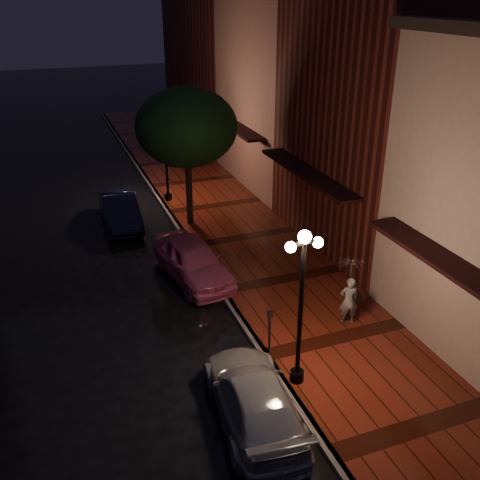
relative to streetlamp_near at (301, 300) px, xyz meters
name	(u,v)px	position (x,y,z in m)	size (l,w,h in m)	color
ground	(222,294)	(-0.35, 5.00, -2.60)	(120.00, 120.00, 0.00)	black
sidewalk	(282,281)	(1.90, 5.00, -2.53)	(4.50, 60.00, 0.15)	#4A190D
curb	(222,292)	(-0.35, 5.00, -2.53)	(0.25, 60.00, 0.15)	#595451
storefront_mid	(381,105)	(6.65, 7.00, 2.90)	(5.00, 8.00, 11.00)	#511914
storefront_far	(288,96)	(6.65, 15.00, 1.90)	(5.00, 8.00, 9.00)	#8C5951
storefront_extra	(223,62)	(6.65, 25.00, 2.40)	(5.00, 12.00, 10.00)	#511914
streetlamp_near	(301,300)	(0.00, 0.00, 0.00)	(0.96, 0.36, 4.31)	black
streetlamp_far	(165,150)	(0.00, 14.00, 0.00)	(0.96, 0.36, 4.31)	black
street_tree	(187,129)	(0.26, 10.99, 1.64)	(4.16, 4.16, 5.80)	black
pink_car	(193,261)	(-0.95, 6.40, -1.87)	(1.72, 4.27, 1.46)	#C14F78
navy_car	(120,209)	(-2.59, 12.22, -1.90)	(1.47, 4.23, 1.39)	black
silver_car	(254,398)	(-1.52, -0.74, -1.96)	(1.78, 4.38, 1.27)	#9D9EA4
woman_with_umbrella	(351,282)	(2.63, 1.87, -1.02)	(0.90, 0.92, 2.17)	silver
parking_meter	(270,327)	(-0.20, 1.36, -1.60)	(0.14, 0.11, 1.41)	black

